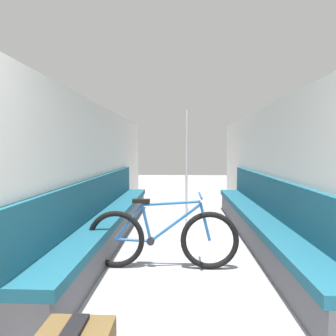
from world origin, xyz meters
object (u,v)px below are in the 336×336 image
at_px(bench_seat_row_left, 108,220).
at_px(grab_pole_near, 186,167).
at_px(bench_seat_row_right, 260,222).
at_px(bicycle, 162,238).
at_px(grab_pole_far, 187,171).

relative_size(bench_seat_row_left, grab_pole_near, 2.46).
xyz_separation_m(bench_seat_row_right, grab_pole_near, (-1.07, 2.02, 0.69)).
xyz_separation_m(bicycle, grab_pole_near, (0.33, 3.06, 0.65)).
bearing_deg(grab_pole_far, bench_seat_row_left, -149.63).
bearing_deg(bench_seat_row_right, grab_pole_far, 147.06).
bearing_deg(grab_pole_near, bench_seat_row_right, -62.12).
bearing_deg(grab_pole_near, bench_seat_row_left, -121.08).
bearing_deg(bicycle, grab_pole_near, 90.74).
distance_m(bicycle, grab_pole_far, 1.89).
relative_size(bench_seat_row_right, grab_pole_far, 2.46).
height_order(bench_seat_row_left, bicycle, bench_seat_row_left).
relative_size(grab_pole_near, grab_pole_far, 1.00).
relative_size(bicycle, grab_pole_far, 0.85).
xyz_separation_m(grab_pole_near, grab_pole_far, (-0.02, -1.31, 0.00)).
height_order(bench_seat_row_right, grab_pole_far, grab_pole_far).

